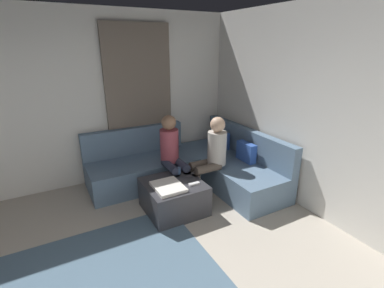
# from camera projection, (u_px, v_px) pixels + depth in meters

# --- Properties ---
(wall_back) EXTENTS (6.00, 0.12, 2.70)m
(wall_back) POSITION_uv_depth(u_px,v_px,m) (371.00, 125.00, 3.02)
(wall_back) COLOR silver
(wall_back) RESTS_ON ground_plane
(wall_left) EXTENTS (0.12, 6.00, 2.70)m
(wall_left) POSITION_uv_depth(u_px,v_px,m) (52.00, 104.00, 4.12)
(wall_left) COLOR silver
(wall_left) RESTS_ON ground_plane
(curtain_panel) EXTENTS (0.06, 1.10, 2.50)m
(curtain_panel) POSITION_uv_depth(u_px,v_px,m) (140.00, 103.00, 4.66)
(curtain_panel) COLOR #726659
(curtain_panel) RESTS_ON ground_plane
(sectional_couch) EXTENTS (2.10, 2.55, 0.87)m
(sectional_couch) POSITION_uv_depth(u_px,v_px,m) (192.00, 166.00, 4.62)
(sectional_couch) COLOR slate
(sectional_couch) RESTS_ON ground_plane
(ottoman) EXTENTS (0.76, 0.76, 0.42)m
(ottoman) POSITION_uv_depth(u_px,v_px,m) (174.00, 196.00, 3.83)
(ottoman) COLOR #333338
(ottoman) RESTS_ON ground_plane
(folded_blanket) EXTENTS (0.44, 0.36, 0.04)m
(folded_blanket) POSITION_uv_depth(u_px,v_px,m) (168.00, 187.00, 3.62)
(folded_blanket) COLOR white
(folded_blanket) RESTS_ON ottoman
(coffee_mug) EXTENTS (0.08, 0.08, 0.10)m
(coffee_mug) POSITION_uv_depth(u_px,v_px,m) (178.00, 171.00, 4.01)
(coffee_mug) COLOR #334C72
(coffee_mug) RESTS_ON ottoman
(game_remote) EXTENTS (0.05, 0.15, 0.02)m
(game_remote) POSITION_uv_depth(u_px,v_px,m) (194.00, 184.00, 3.71)
(game_remote) COLOR white
(game_remote) RESTS_ON ottoman
(person_on_couch_back) EXTENTS (0.30, 0.60, 1.20)m
(person_on_couch_back) POSITION_uv_depth(u_px,v_px,m) (211.00, 154.00, 4.11)
(person_on_couch_back) COLOR brown
(person_on_couch_back) RESTS_ON ground_plane
(person_on_couch_side) EXTENTS (0.60, 0.30, 1.20)m
(person_on_couch_side) POSITION_uv_depth(u_px,v_px,m) (172.00, 152.00, 4.18)
(person_on_couch_side) COLOR #2D3347
(person_on_couch_side) RESTS_ON ground_plane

